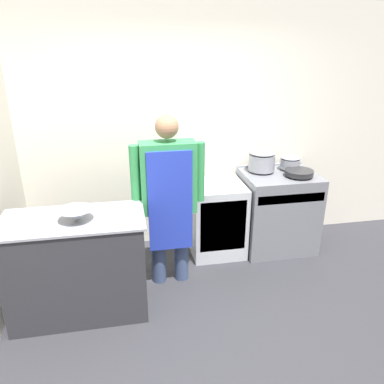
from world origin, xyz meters
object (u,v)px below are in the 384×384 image
object	(u,v)px
person_cook	(169,192)
sauce_pot	(290,162)
mixing_bowl	(76,215)
saute_pan	(299,172)
stock_pot	(262,160)
stove	(277,211)
fridge_unit	(216,217)

from	to	relation	value
person_cook	sauce_pot	bearing A→B (deg)	21.45
mixing_bowl	saute_pan	xyz separation A→B (m)	(2.28, 0.71, -0.02)
person_cook	stock_pot	size ratio (longest dim) A/B	5.72
person_cook	saute_pan	bearing A→B (deg)	13.17
saute_pan	mixing_bowl	bearing A→B (deg)	-162.80
stove	mixing_bowl	distance (m)	2.33
stove	fridge_unit	size ratio (longest dim) A/B	1.12
stove	person_cook	xyz separation A→B (m)	(-1.32, -0.46, 0.51)
saute_pan	sauce_pot	bearing A→B (deg)	90.00
fridge_unit	person_cook	world-z (taller)	person_cook
stove	saute_pan	world-z (taller)	saute_pan
stove	person_cook	world-z (taller)	person_cook
fridge_unit	person_cook	bearing A→B (deg)	-139.87
stove	saute_pan	distance (m)	0.54
fridge_unit	mixing_bowl	bearing A→B (deg)	-148.33
mixing_bowl	stock_pot	bearing A→B (deg)	25.92
person_cook	stock_pot	xyz separation A→B (m)	(1.13, 0.58, 0.07)
saute_pan	person_cook	bearing A→B (deg)	-166.83
fridge_unit	sauce_pot	distance (m)	1.06
mixing_bowl	person_cook	bearing A→B (deg)	24.16
person_cook	stove	bearing A→B (deg)	19.36
saute_pan	stove	bearing A→B (deg)	144.44
stove	stock_pot	distance (m)	0.62
person_cook	sauce_pot	size ratio (longest dim) A/B	7.49
stove	stock_pot	size ratio (longest dim) A/B	3.14
stove	stock_pot	world-z (taller)	stock_pot
fridge_unit	mixing_bowl	size ratio (longest dim) A/B	2.86
saute_pan	sauce_pot	xyz separation A→B (m)	(0.00, 0.24, 0.05)
person_cook	sauce_pot	world-z (taller)	person_cook
person_cook	saute_pan	xyz separation A→B (m)	(1.48, 0.35, -0.02)
fridge_unit	saute_pan	world-z (taller)	saute_pan
fridge_unit	stock_pot	bearing A→B (deg)	8.18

